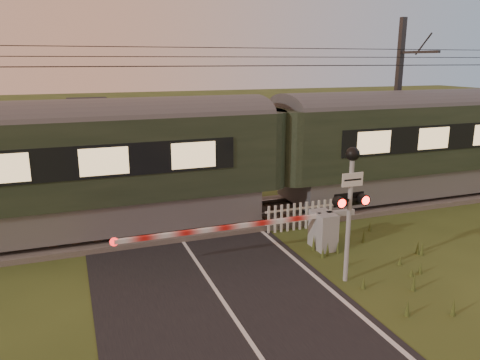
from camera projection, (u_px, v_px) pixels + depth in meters
name	position (u px, v px, depth m)	size (l,w,h in m)	color
ground	(233.00, 317.00, 10.66)	(160.00, 160.00, 0.00)	#313F18
road	(238.00, 322.00, 10.45)	(6.00, 140.00, 0.03)	black
track_bed	(172.00, 224.00, 16.54)	(140.00, 3.40, 0.39)	#47423D
overhead_wires	(166.00, 59.00, 15.14)	(120.00, 0.62, 0.62)	black
train	(271.00, 153.00, 17.25)	(44.89, 3.10, 4.19)	slate
boom_gate	(313.00, 229.00, 14.34)	(7.44, 0.89, 1.19)	gray
crossing_signal	(351.00, 191.00, 11.83)	(0.92, 0.36, 3.61)	gray
picket_fence	(300.00, 216.00, 16.09)	(2.61, 0.08, 0.97)	silver
catenary_mast	(398.00, 100.00, 21.35)	(0.24, 2.47, 7.53)	#2D2D30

